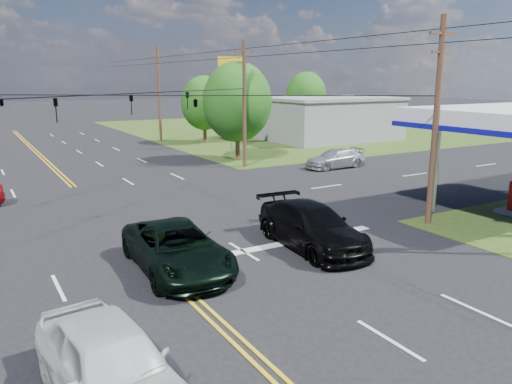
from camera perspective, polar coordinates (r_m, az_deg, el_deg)
ground at (r=26.11m, az=-16.87°, el=-2.74°), size 280.00×280.00×0.00m
grass_ne at (r=69.97m, az=5.37°, el=7.29°), size 46.00×48.00×0.03m
stop_bar at (r=20.82m, az=2.18°, el=-6.14°), size 10.00×0.50×0.02m
retail_ne at (r=57.24m, az=8.36°, el=8.18°), size 14.00×10.00×4.40m
pole_se at (r=24.34m, az=19.87°, el=7.73°), size 1.60×0.28×9.50m
pole_ne at (r=38.43m, az=-1.34°, el=10.11°), size 1.60×0.28×9.50m
pole_right_far at (r=55.80m, az=-11.03°, el=11.02°), size 1.60×0.28×10.00m
span_wire_signals at (r=25.22m, az=-17.76°, el=10.50°), size 26.00×18.00×1.13m
power_lines at (r=23.33m, az=-17.07°, el=16.82°), size 26.04×100.00×0.64m
tree_right_a at (r=41.55m, az=-2.16°, el=10.25°), size 5.70×5.70×8.18m
tree_right_b at (r=53.43m, az=-5.93°, el=10.09°), size 4.94×4.94×7.09m
tree_far_r at (r=67.47m, az=5.75°, el=10.94°), size 5.32×5.32×7.63m
pickup_dkgreen at (r=18.20m, az=-9.05°, el=-6.34°), size 3.08×6.17×1.68m
suv_black at (r=20.53m, az=6.38°, el=-3.90°), size 2.85×6.21×1.76m
pickup_white at (r=11.54m, az=-16.30°, el=-18.37°), size 2.74×5.49×1.80m
sedan_far at (r=38.96m, az=9.02°, el=3.79°), size 4.98×2.03×1.44m
polesign_ne at (r=48.00m, az=-2.89°, el=13.02°), size 2.33×1.09×8.72m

